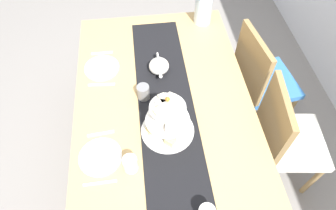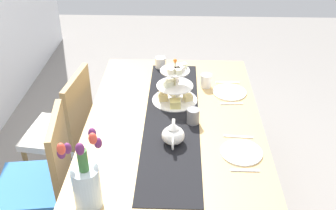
% 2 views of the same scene
% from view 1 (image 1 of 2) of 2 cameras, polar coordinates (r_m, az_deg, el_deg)
% --- Properties ---
extents(ground_plane, '(8.00, 8.00, 0.00)m').
position_cam_1_polar(ground_plane, '(2.40, -0.70, -9.73)').
color(ground_plane, gray).
extents(dining_table, '(1.69, 1.08, 0.73)m').
position_cam_1_polar(dining_table, '(1.85, -0.90, -0.75)').
color(dining_table, tan).
rests_on(dining_table, ground_plane).
extents(chair_left, '(0.47, 0.47, 0.91)m').
position_cam_1_polar(chair_left, '(2.31, 17.61, 5.06)').
color(chair_left, olive).
rests_on(chair_left, ground_plane).
extents(chair_right, '(0.47, 0.47, 0.91)m').
position_cam_1_polar(chair_right, '(2.05, 21.86, -5.77)').
color(chair_right, olive).
rests_on(chair_right, ground_plane).
extents(table_runner, '(1.47, 0.33, 0.00)m').
position_cam_1_polar(table_runner, '(1.77, -0.54, 0.99)').
color(table_runner, black).
rests_on(table_runner, dining_table).
extents(tiered_cake_stand, '(0.30, 0.30, 0.30)m').
position_cam_1_polar(tiered_cake_stand, '(1.57, -0.05, -3.14)').
color(tiered_cake_stand, beige).
rests_on(tiered_cake_stand, table_runner).
extents(teapot, '(0.24, 0.13, 0.14)m').
position_cam_1_polar(teapot, '(1.89, -1.79, 7.80)').
color(teapot, white).
rests_on(teapot, table_runner).
extents(tulip_vase, '(0.25, 0.17, 0.44)m').
position_cam_1_polar(tulip_vase, '(2.25, 7.04, 18.89)').
color(tulip_vase, silver).
rests_on(tulip_vase, dining_table).
extents(dinner_plate_left, '(0.23, 0.23, 0.01)m').
position_cam_1_polar(dinner_plate_left, '(2.00, -12.89, 7.13)').
color(dinner_plate_left, white).
rests_on(dinner_plate_left, dining_table).
extents(fork_left, '(0.02, 0.15, 0.01)m').
position_cam_1_polar(fork_left, '(2.10, -12.83, 9.94)').
color(fork_left, silver).
rests_on(fork_left, dining_table).
extents(knife_left, '(0.03, 0.17, 0.01)m').
position_cam_1_polar(knife_left, '(1.90, -12.92, 3.93)').
color(knife_left, silver).
rests_on(knife_left, dining_table).
extents(dinner_plate_right, '(0.23, 0.23, 0.01)m').
position_cam_1_polar(dinner_plate_right, '(1.61, -13.14, -9.88)').
color(dinner_plate_right, white).
rests_on(dinner_plate_right, dining_table).
extents(fork_right, '(0.03, 0.15, 0.01)m').
position_cam_1_polar(fork_right, '(1.68, -13.06, -5.51)').
color(fork_right, silver).
rests_on(fork_right, dining_table).
extents(knife_right, '(0.02, 0.17, 0.01)m').
position_cam_1_polar(knife_right, '(1.55, -13.21, -14.68)').
color(knife_right, silver).
rests_on(knife_right, dining_table).
extents(mug_grey, '(0.08, 0.08, 0.09)m').
position_cam_1_polar(mug_grey, '(1.76, -4.87, 2.55)').
color(mug_grey, slate).
rests_on(mug_grey, table_runner).
extents(mug_white_text, '(0.08, 0.08, 0.09)m').
position_cam_1_polar(mug_white_text, '(1.52, -7.42, -11.41)').
color(mug_white_text, white).
rests_on(mug_white_text, dining_table).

